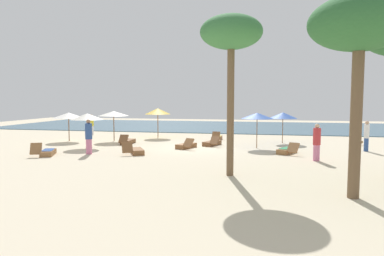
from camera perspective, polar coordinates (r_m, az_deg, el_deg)
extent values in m
plane|color=beige|center=(21.76, 0.05, -3.28)|extent=(60.00, 60.00, 0.00)
cube|color=#3D6075|center=(38.46, 5.23, 0.27)|extent=(48.00, 16.00, 0.06)
cylinder|color=brown|center=(27.75, -5.61, 0.80)|extent=(0.06, 0.06, 2.26)
cone|color=gold|center=(27.70, -5.63, 2.75)|extent=(2.02, 2.02, 0.47)
cylinder|color=brown|center=(24.91, 14.64, -0.01)|extent=(0.05, 0.05, 2.08)
cone|color=#3359B2|center=(24.85, 14.68, 2.02)|extent=(1.93, 1.93, 0.41)
cylinder|color=brown|center=(25.90, -12.69, 0.26)|extent=(0.06, 0.06, 2.12)
cone|color=silver|center=(25.84, -12.72, 2.34)|extent=(2.17, 2.17, 0.34)
cylinder|color=brown|center=(21.99, 10.60, -0.46)|extent=(0.05, 0.05, 2.15)
cone|color=#3359B2|center=(21.92, 10.64, 1.99)|extent=(1.99, 1.99, 0.36)
cylinder|color=brown|center=(26.76, -19.54, 0.12)|extent=(0.06, 0.06, 2.01)
cone|color=white|center=(26.71, -19.59, 1.96)|extent=(2.20, 2.20, 0.39)
cylinder|color=brown|center=(22.99, -16.76, -0.43)|extent=(0.05, 0.05, 2.09)
cone|color=silver|center=(22.93, -16.82, 1.81)|extent=(2.04, 2.04, 0.39)
cube|color=brown|center=(19.69, -8.97, -3.79)|extent=(1.24, 1.60, 0.28)
cube|color=brown|center=(19.21, -10.57, -3.16)|extent=(0.71, 0.67, 0.56)
cube|color=brown|center=(25.85, 4.10, -1.69)|extent=(0.66, 1.52, 0.28)
cube|color=brown|center=(25.13, 3.95, -1.23)|extent=(0.59, 0.49, 0.55)
cube|color=yellow|center=(25.84, 4.10, -1.35)|extent=(0.55, 1.07, 0.03)
cube|color=olive|center=(20.51, -22.51, -3.75)|extent=(1.14, 1.62, 0.28)
cube|color=olive|center=(20.11, -24.22, -3.11)|extent=(0.67, 0.57, 0.60)
cube|color=#2D4C8C|center=(20.49, -22.52, -3.33)|extent=(0.88, 1.17, 0.03)
cube|color=brown|center=(22.95, 3.29, -2.52)|extent=(1.14, 1.62, 0.28)
cube|color=brown|center=(22.24, 3.74, -2.05)|extent=(0.73, 0.69, 0.51)
cube|color=brown|center=(21.67, -0.96, -2.94)|extent=(1.15, 1.61, 0.28)
cube|color=brown|center=(20.95, -0.61, -2.45)|extent=(0.72, 0.68, 0.52)
cube|color=olive|center=(20.30, 15.24, -3.64)|extent=(1.19, 1.61, 0.28)
cube|color=olive|center=(19.66, 16.25, -3.12)|extent=(0.73, 0.70, 0.52)
cube|color=#338C59|center=(20.28, 15.25, -3.21)|extent=(0.92, 1.17, 0.03)
cube|color=brown|center=(24.10, -10.45, -2.24)|extent=(0.65, 1.52, 0.28)
cube|color=brown|center=(23.44, -11.17, -1.76)|extent=(0.59, 0.50, 0.53)
cylinder|color=#2D4C8C|center=(22.72, 26.65, -2.47)|extent=(0.27, 0.27, 0.77)
cylinder|color=white|center=(22.64, 26.73, -0.49)|extent=(0.32, 0.32, 0.81)
sphere|color=tan|center=(22.61, 26.77, 0.78)|extent=(0.22, 0.22, 0.22)
cylinder|color=white|center=(30.71, -16.12, -0.39)|extent=(0.45, 0.45, 0.76)
cylinder|color=yellow|center=(30.65, -16.16, 1.06)|extent=(0.53, 0.53, 0.79)
sphere|color=beige|center=(30.62, -16.18, 1.98)|extent=(0.21, 0.21, 0.21)
cylinder|color=#D17299|center=(20.16, -16.54, -2.93)|extent=(0.45, 0.45, 0.84)
cylinder|color=#2D4C8C|center=(20.06, -16.60, -0.52)|extent=(0.53, 0.53, 0.87)
sphere|color=#A37556|center=(20.02, -16.63, 1.03)|extent=(0.24, 0.24, 0.24)
cylinder|color=#D17299|center=(18.28, 19.73, -3.86)|extent=(0.35, 0.35, 0.80)
cylinder|color=#BF3338|center=(18.18, 19.80, -1.31)|extent=(0.41, 0.41, 0.83)
sphere|color=beige|center=(18.13, 19.85, 0.32)|extent=(0.23, 0.23, 0.23)
cylinder|color=brown|center=(11.70, 25.29, 1.05)|extent=(0.35, 0.35, 4.79)
ellipsoid|color=#2D6633|center=(11.90, 25.81, 15.24)|extent=(3.03, 3.03, 1.66)
cylinder|color=brown|center=(13.84, 6.33, 2.91)|extent=(0.28, 0.28, 5.22)
ellipsoid|color=#38753D|center=(14.07, 6.45, 15.37)|extent=(2.44, 2.44, 1.34)
cube|color=olive|center=(25.53, 25.47, -2.51)|extent=(0.35, 0.20, 0.04)
ellipsoid|color=olive|center=(25.52, 25.48, -2.20)|extent=(0.58, 0.29, 0.26)
sphere|color=olive|center=(25.56, 26.05, -2.09)|extent=(0.18, 0.18, 0.18)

